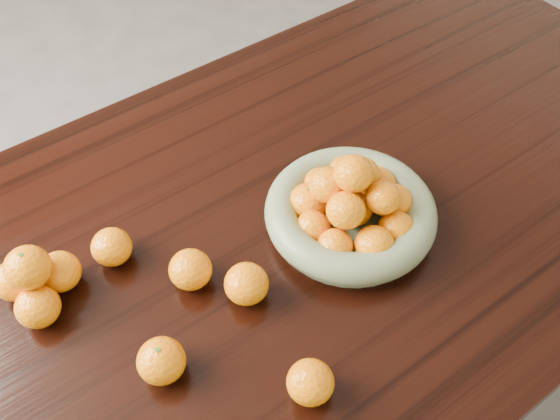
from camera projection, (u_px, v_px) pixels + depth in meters
ground at (284, 393)px, 1.73m from camera, size 5.00×5.00×0.00m
dining_table at (285, 253)px, 1.22m from camera, size 2.00×1.00×0.75m
fruit_bowl at (351, 209)px, 1.12m from camera, size 0.31×0.31×0.17m
orange_pyramid at (35, 281)px, 1.02m from camera, size 0.14×0.14×0.12m
loose_orange_0 at (161, 361)px, 0.94m from camera, size 0.08×0.08×0.07m
loose_orange_1 at (310, 382)px, 0.92m from camera, size 0.07×0.07×0.07m
loose_orange_2 at (246, 284)px, 1.03m from camera, size 0.07×0.07×0.07m
loose_orange_3 at (112, 247)px, 1.08m from camera, size 0.07×0.07×0.07m
loose_orange_4 at (190, 270)px, 1.05m from camera, size 0.07×0.07×0.07m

